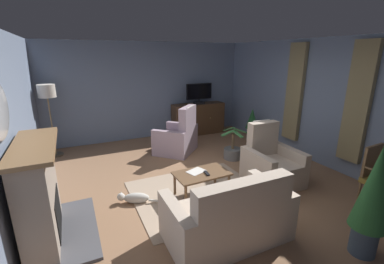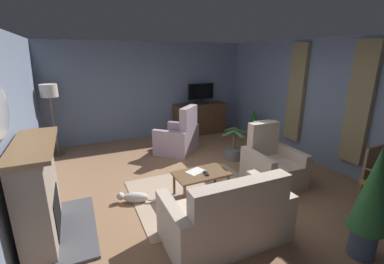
{
  "view_description": "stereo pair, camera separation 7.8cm",
  "coord_description": "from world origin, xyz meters",
  "px_view_note": "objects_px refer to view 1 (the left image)",
  "views": [
    {
      "loc": [
        -2.01,
        -3.83,
        2.29
      ],
      "look_at": [
        -0.07,
        0.31,
        0.94
      ],
      "focal_mm": 24.49,
      "sensor_mm": 36.0,
      "label": 1
    },
    {
      "loc": [
        -1.94,
        -3.86,
        2.29
      ],
      "look_at": [
        -0.07,
        0.31,
        0.94
      ],
      "focal_mm": 24.49,
      "sensor_mm": 36.0,
      "label": 2
    }
  ],
  "objects_px": {
    "tv_cabinet": "(198,119)",
    "television": "(199,93)",
    "potted_plant_small_fern_corner": "(252,122)",
    "fireplace": "(41,195)",
    "folded_newspaper": "(196,171)",
    "floor_lamp": "(48,98)",
    "tv_remote": "(207,173)",
    "side_chair_mid_row": "(381,177)",
    "coffee_table": "(202,176)",
    "armchair_facing_sofa": "(178,138)",
    "potted_plant_leafy_by_curtain": "(233,152)",
    "sofa_floral": "(230,217)",
    "armchair_near_window": "(271,165)",
    "potted_plant_on_hearth_side": "(373,196)",
    "cat": "(135,198)"
  },
  "relations": [
    {
      "from": "sofa_floral",
      "to": "potted_plant_small_fern_corner",
      "type": "height_order",
      "value": "sofa_floral"
    },
    {
      "from": "fireplace",
      "to": "folded_newspaper",
      "type": "xyz_separation_m",
      "value": [
        2.24,
        0.17,
        -0.19
      ]
    },
    {
      "from": "armchair_facing_sofa",
      "to": "potted_plant_on_hearth_side",
      "type": "bearing_deg",
      "value": -80.11
    },
    {
      "from": "potted_plant_leafy_by_curtain",
      "to": "floor_lamp",
      "type": "relative_size",
      "value": 0.49
    },
    {
      "from": "side_chair_mid_row",
      "to": "coffee_table",
      "type": "bearing_deg",
      "value": 147.5
    },
    {
      "from": "potted_plant_small_fern_corner",
      "to": "tv_remote",
      "type": "bearing_deg",
      "value": -140.02
    },
    {
      "from": "side_chair_mid_row",
      "to": "potted_plant_on_hearth_side",
      "type": "height_order",
      "value": "potted_plant_on_hearth_side"
    },
    {
      "from": "folded_newspaper",
      "to": "armchair_facing_sofa",
      "type": "xyz_separation_m",
      "value": [
        0.48,
        2.0,
        -0.06
      ]
    },
    {
      "from": "armchair_near_window",
      "to": "armchair_facing_sofa",
      "type": "xyz_separation_m",
      "value": [
        -0.97,
        2.18,
        0.02
      ]
    },
    {
      "from": "tv_cabinet",
      "to": "folded_newspaper",
      "type": "xyz_separation_m",
      "value": [
        -1.62,
        -3.2,
        -0.01
      ]
    },
    {
      "from": "tv_cabinet",
      "to": "fireplace",
      "type": "bearing_deg",
      "value": -138.83
    },
    {
      "from": "television",
      "to": "side_chair_mid_row",
      "type": "distance_m",
      "value": 4.8
    },
    {
      "from": "fireplace",
      "to": "potted_plant_small_fern_corner",
      "type": "relative_size",
      "value": 1.62
    },
    {
      "from": "potted_plant_on_hearth_side",
      "to": "floor_lamp",
      "type": "relative_size",
      "value": 0.82
    },
    {
      "from": "television",
      "to": "sofa_floral",
      "type": "height_order",
      "value": "television"
    },
    {
      "from": "side_chair_mid_row",
      "to": "potted_plant_small_fern_corner",
      "type": "distance_m",
      "value": 3.52
    },
    {
      "from": "potted_plant_on_hearth_side",
      "to": "cat",
      "type": "bearing_deg",
      "value": 134.42
    },
    {
      "from": "potted_plant_small_fern_corner",
      "to": "floor_lamp",
      "type": "relative_size",
      "value": 0.54
    },
    {
      "from": "coffee_table",
      "to": "folded_newspaper",
      "type": "distance_m",
      "value": 0.12
    },
    {
      "from": "armchair_near_window",
      "to": "potted_plant_small_fern_corner",
      "type": "distance_m",
      "value": 2.46
    },
    {
      "from": "armchair_near_window",
      "to": "sofa_floral",
      "type": "bearing_deg",
      "value": -146.7
    },
    {
      "from": "sofa_floral",
      "to": "television",
      "type": "bearing_deg",
      "value": 68.22
    },
    {
      "from": "armchair_near_window",
      "to": "cat",
      "type": "distance_m",
      "value": 2.51
    },
    {
      "from": "cat",
      "to": "potted_plant_leafy_by_curtain",
      "type": "bearing_deg",
      "value": 20.3
    },
    {
      "from": "floor_lamp",
      "to": "television",
      "type": "bearing_deg",
      "value": 2.27
    },
    {
      "from": "armchair_near_window",
      "to": "armchair_facing_sofa",
      "type": "distance_m",
      "value": 2.39
    },
    {
      "from": "tv_cabinet",
      "to": "coffee_table",
      "type": "xyz_separation_m",
      "value": [
        -1.56,
        -3.28,
        -0.07
      ]
    },
    {
      "from": "tv_cabinet",
      "to": "coffee_table",
      "type": "bearing_deg",
      "value": -115.39
    },
    {
      "from": "coffee_table",
      "to": "side_chair_mid_row",
      "type": "distance_m",
      "value": 2.72
    },
    {
      "from": "fireplace",
      "to": "side_chair_mid_row",
      "type": "height_order",
      "value": "fireplace"
    },
    {
      "from": "television",
      "to": "cat",
      "type": "distance_m",
      "value": 4.14
    },
    {
      "from": "tv_remote",
      "to": "side_chair_mid_row",
      "type": "xyz_separation_m",
      "value": [
        2.24,
        -1.39,
        0.09
      ]
    },
    {
      "from": "folded_newspaper",
      "to": "armchair_facing_sofa",
      "type": "height_order",
      "value": "armchair_facing_sofa"
    },
    {
      "from": "fireplace",
      "to": "potted_plant_small_fern_corner",
      "type": "xyz_separation_m",
      "value": [
        4.88,
        2.13,
        -0.09
      ]
    },
    {
      "from": "tv_cabinet",
      "to": "sofa_floral",
      "type": "height_order",
      "value": "sofa_floral"
    },
    {
      "from": "tv_remote",
      "to": "side_chair_mid_row",
      "type": "relative_size",
      "value": 0.17
    },
    {
      "from": "tv_remote",
      "to": "folded_newspaper",
      "type": "height_order",
      "value": "tv_remote"
    },
    {
      "from": "sofa_floral",
      "to": "armchair_facing_sofa",
      "type": "xyz_separation_m",
      "value": [
        0.6,
        3.21,
        0.03
      ]
    },
    {
      "from": "fireplace",
      "to": "tv_cabinet",
      "type": "distance_m",
      "value": 5.12
    },
    {
      "from": "tv_cabinet",
      "to": "cat",
      "type": "distance_m",
      "value": 4.04
    },
    {
      "from": "tv_cabinet",
      "to": "armchair_facing_sofa",
      "type": "distance_m",
      "value": 1.66
    },
    {
      "from": "potted_plant_leafy_by_curtain",
      "to": "floor_lamp",
      "type": "distance_m",
      "value": 4.31
    },
    {
      "from": "folded_newspaper",
      "to": "floor_lamp",
      "type": "xyz_separation_m",
      "value": [
        -2.22,
        2.99,
        0.95
      ]
    },
    {
      "from": "potted_plant_small_fern_corner",
      "to": "folded_newspaper",
      "type": "bearing_deg",
      "value": -143.39
    },
    {
      "from": "television",
      "to": "potted_plant_small_fern_corner",
      "type": "distance_m",
      "value": 1.72
    },
    {
      "from": "tv_cabinet",
      "to": "television",
      "type": "xyz_separation_m",
      "value": [
        0.0,
        -0.05,
        0.79
      ]
    },
    {
      "from": "armchair_facing_sofa",
      "to": "potted_plant_leafy_by_curtain",
      "type": "distance_m",
      "value": 1.35
    },
    {
      "from": "tv_cabinet",
      "to": "cat",
      "type": "relative_size",
      "value": 2.34
    },
    {
      "from": "sofa_floral",
      "to": "side_chair_mid_row",
      "type": "distance_m",
      "value": 2.51
    },
    {
      "from": "potted_plant_small_fern_corner",
      "to": "fireplace",
      "type": "bearing_deg",
      "value": -156.36
    }
  ]
}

